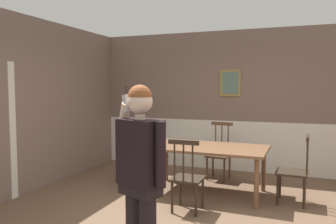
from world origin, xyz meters
TOP-DOWN VIEW (x-y plane):
  - ground_plane at (0.00, 0.00)m, footprint 6.55×6.55m
  - room_back_partition at (0.00, 2.98)m, footprint 5.58×0.17m
  - room_left_partition at (-2.79, -0.00)m, footprint 0.13×5.95m
  - dining_table at (-0.05, 1.30)m, footprint 1.96×1.12m
  - chair_near_window at (-0.07, 0.38)m, footprint 0.43×0.43m
  - chair_by_doorway at (-0.02, 2.22)m, footprint 0.46×0.46m
  - chair_at_table_head at (1.31, 1.26)m, footprint 0.47×0.47m
  - chair_opposite_corner at (-1.40, 1.34)m, footprint 0.49×0.49m
  - person_figure at (0.01, -1.25)m, footprint 0.55×0.37m

SIDE VIEW (x-z plane):
  - ground_plane at x=0.00m, z-range 0.00..0.00m
  - chair_opposite_corner at x=-1.40m, z-range -0.01..0.96m
  - chair_by_doorway at x=-0.02m, z-range -0.04..1.01m
  - chair_near_window at x=-0.07m, z-range -0.03..0.99m
  - chair_at_table_head at x=1.31m, z-range -0.02..1.00m
  - dining_table at x=-0.05m, z-range 0.31..1.07m
  - person_figure at x=0.01m, z-range 0.14..1.87m
  - room_back_partition at x=0.00m, z-range -0.05..2.81m
  - room_left_partition at x=-2.79m, z-range 0.00..2.86m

